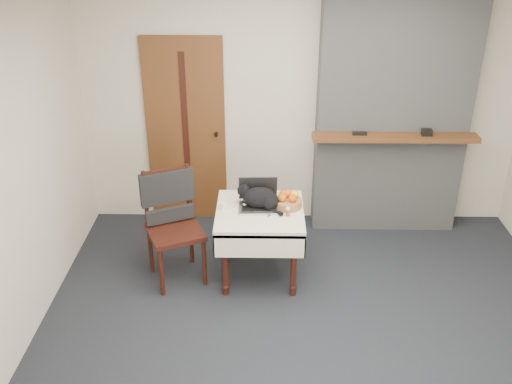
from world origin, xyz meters
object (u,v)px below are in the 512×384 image
(cream_jar, at_px, (223,206))
(chair, at_px, (171,210))
(pill_bottle, at_px, (288,212))
(fruit_basket, at_px, (288,201))
(laptop, at_px, (258,200))
(side_table, at_px, (260,221))
(cat, at_px, (261,198))
(door, at_px, (186,132))

(cream_jar, height_order, chair, chair)
(pill_bottle, xyz_separation_m, fruit_basket, (0.01, 0.17, 0.02))
(cream_jar, height_order, pill_bottle, pill_bottle)
(fruit_basket, bearing_deg, chair, -178.55)
(laptop, bearing_deg, chair, -179.55)
(pill_bottle, xyz_separation_m, chair, (-1.05, 0.15, -0.07))
(side_table, distance_m, cream_jar, 0.36)
(cat, xyz_separation_m, chair, (-0.81, -0.00, -0.13))
(laptop, bearing_deg, fruit_basket, -2.64)
(door, bearing_deg, laptop, -53.84)
(side_table, xyz_separation_m, cream_jar, (-0.32, 0.00, 0.15))
(side_table, height_order, fruit_basket, fruit_basket)
(cream_jar, distance_m, chair, 0.49)
(cat, relative_size, fruit_basket, 1.69)
(cat, bearing_deg, door, 144.22)
(laptop, relative_size, pill_bottle, 4.47)
(cat, distance_m, pill_bottle, 0.29)
(door, relative_size, fruit_basket, 7.89)
(door, distance_m, side_table, 1.43)
(side_table, distance_m, cat, 0.21)
(cream_jar, bearing_deg, chair, 175.00)
(fruit_basket, xyz_separation_m, chair, (-1.06, -0.03, -0.09))
(door, distance_m, chair, 1.13)
(door, xyz_separation_m, chair, (-0.02, -1.08, -0.33))
(cat, xyz_separation_m, cream_jar, (-0.33, -0.04, -0.06))
(door, relative_size, chair, 1.90)
(fruit_basket, bearing_deg, cat, -174.12)
(cat, distance_m, fruit_basket, 0.25)
(side_table, relative_size, pill_bottle, 9.78)
(side_table, relative_size, cat, 1.82)
(fruit_basket, bearing_deg, pill_bottle, -91.69)
(side_table, xyz_separation_m, laptop, (-0.02, 0.07, 0.18))
(door, height_order, pill_bottle, door)
(chair, bearing_deg, door, 64.91)
(side_table, relative_size, cream_jar, 11.97)
(chair, bearing_deg, cat, -23.74)
(door, bearing_deg, fruit_basket, -45.54)
(door, relative_size, side_table, 2.56)
(cream_jar, relative_size, chair, 0.06)
(cat, relative_size, cream_jar, 6.56)
(side_table, bearing_deg, laptop, 102.37)
(door, distance_m, fruit_basket, 1.50)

